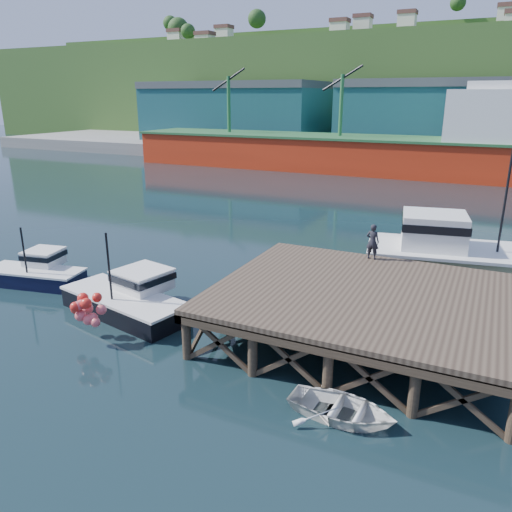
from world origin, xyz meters
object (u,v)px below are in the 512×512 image
Objects in this scene: trawler at (479,257)px; dinghy at (342,409)px; boat_navy at (37,271)px; dockworker at (373,242)px; boat_black at (129,298)px.

trawler is 14.78m from dinghy.
boat_navy is at bearing -165.62° from trawler.
dockworker is at bearing 11.16° from dinghy.
trawler reaches higher than dockworker.
dinghy is at bearing 103.87° from dockworker.
dockworker is (16.88, 5.70, 2.33)m from boat_navy.
boat_black is 12.04m from dockworker.
boat_navy is 7.14m from boat_black.
boat_navy is 19.01m from dinghy.
dinghy is (18.47, -4.50, -0.31)m from boat_navy.
dockworker is at bearing 7.35° from boat_navy.
boat_black reaches higher than dinghy.
boat_black is at bearing -18.75° from boat_navy.
boat_black is 18.18m from trawler.
boat_navy is 0.44× the size of trawler.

